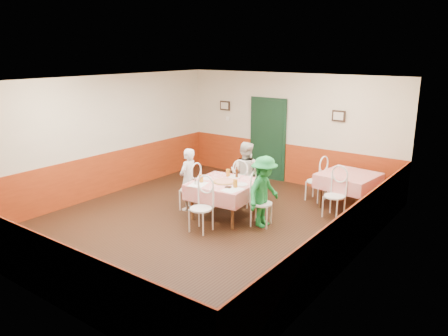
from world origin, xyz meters
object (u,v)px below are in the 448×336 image
Objects in this scene: second_table at (348,191)px; diner_far at (245,174)px; pizza at (224,182)px; glass_c at (228,173)px; chair_near at (201,209)px; glass_a at (201,179)px; glass_b at (235,184)px; chair_second_b at (334,196)px; chair_left at (190,190)px; wallet at (228,187)px; diner_left at (188,179)px; chair_right at (261,204)px; chair_second_a at (316,181)px; chair_far at (244,186)px; main_table at (224,200)px; diner_right at (264,192)px; beer_bottle at (237,173)px.

diner_far is at bearing -148.04° from second_table.
glass_c reaches higher than pizza.
glass_a is at bearing 124.45° from chair_near.
chair_second_b is at bearing 46.60° from glass_b.
chair_left is (-2.67, -2.16, 0.08)m from second_table.
chair_second_b is (2.67, 1.41, 0.00)m from chair_left.
diner_left is (-1.20, 0.18, -0.10)m from wallet.
diner_left reaches higher than second_table.
glass_b is (0.75, 0.13, 0.00)m from glass_a.
chair_right is 2.06× the size of pizza.
diner_far is at bearing 96.70° from pizza.
second_table is 7.16× the size of glass_c.
diner_left is (-1.97, -2.17, 0.22)m from chair_second_a.
chair_right is 0.63× the size of diner_far.
pizza is 2.80× the size of glass_c.
chair_far is at bearing 115.13° from glass_b.
diner_left is 0.94× the size of diner_far.
chair_second_a reaches higher than main_table.
main_table is 1.09× the size of second_table.
glass_a is at bearing -144.30° from pizza.
chair_far is 0.64× the size of diner_right.
pizza is 2.90× the size of glass_a.
glass_c reaches higher than chair_far.
second_table is 2.51m from beer_bottle.
second_table is 1.24× the size of chair_left.
wallet is (1.15, -0.19, 0.32)m from chair_left.
chair_left is 0.64× the size of diner_right.
diner_left is (-0.82, -0.93, 0.22)m from chair_far.
main_table is at bearing 89.83° from diner_left.
chair_second_b reaches higher than wallet.
chair_right is 1.00× the size of chair_second_b.
glass_b is at bearing 81.35° from chair_left.
main_table is 0.91× the size of diner_left.
glass_a is (-1.20, -0.38, 0.39)m from chair_right.
diner_far is 1.02× the size of diner_right.
chair_left is at bearing -35.15° from chair_second_a.
glass_a is (-0.27, -1.14, 0.39)m from chair_far.
diner_right is at bearing 89.83° from diner_left.
pizza is at bearing 35.70° from glass_a.
chair_right is 1.00× the size of chair_far.
second_table is 1.24× the size of chair_far.
chair_far reaches higher than wallet.
diner_far is (-0.93, 0.82, 0.26)m from chair_right.
wallet is 1.21m from diner_left.
glass_a reaches higher than chair_second_a.
chair_left is at bearing -174.69° from main_table.
wallet is at bearing 107.54° from chair_right.
glass_a is (-0.35, -0.30, 0.46)m from main_table.
beer_bottle is (0.12, -0.45, 0.42)m from chair_far.
main_table is at bearing -131.15° from second_table.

